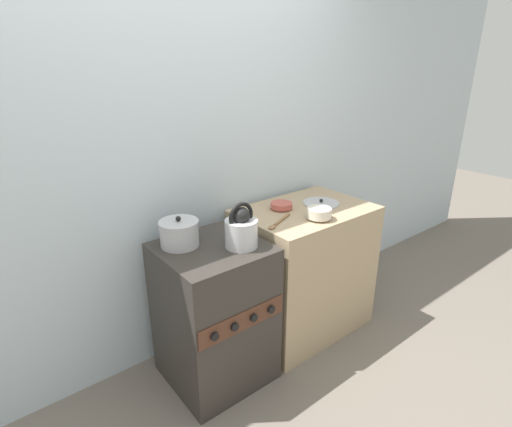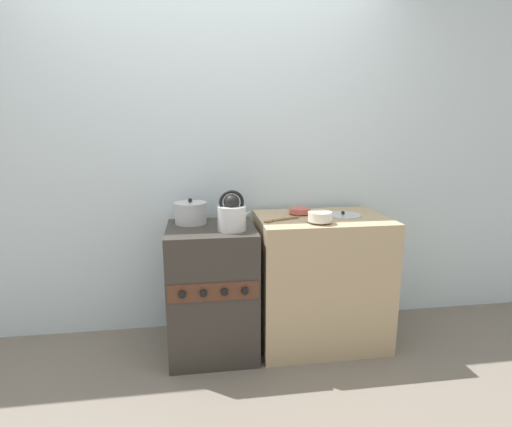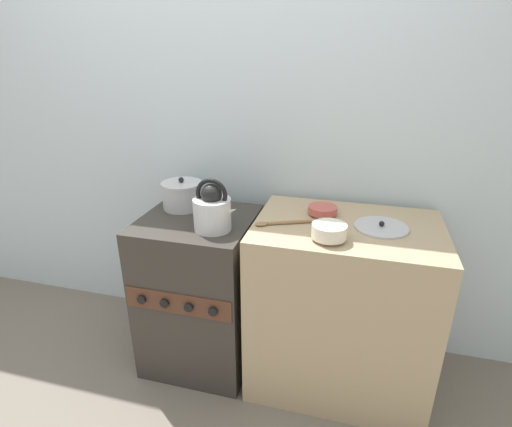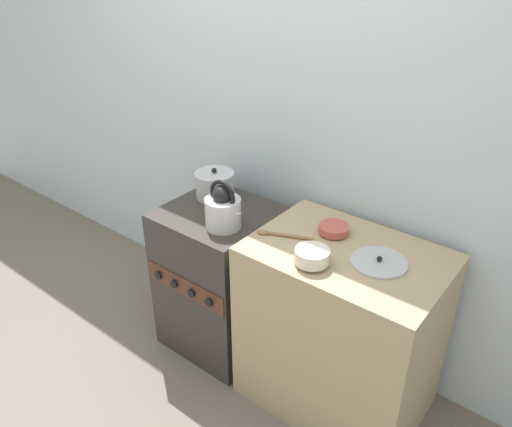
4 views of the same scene
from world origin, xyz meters
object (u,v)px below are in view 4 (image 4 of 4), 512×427
at_px(cooking_pot, 215,185).
at_px(enamel_bowl, 312,256).
at_px(kettle, 223,209).
at_px(stove, 221,278).
at_px(loose_pot_lid, 379,262).
at_px(small_ceramic_bowl, 334,229).

distance_m(cooking_pot, enamel_bowl, 0.83).
bearing_deg(kettle, cooking_pot, 139.45).
xyz_separation_m(stove, kettle, (0.13, -0.10, 0.52)).
distance_m(kettle, loose_pot_lid, 0.77).
relative_size(stove, cooking_pot, 4.01).
distance_m(stove, loose_pot_lid, 0.99).
bearing_deg(enamel_bowl, loose_pot_lid, 40.08).
bearing_deg(kettle, enamel_bowl, -5.67).
xyz_separation_m(stove, cooking_pot, (-0.12, 0.12, 0.49)).
relative_size(kettle, enamel_bowl, 1.70).
xyz_separation_m(cooking_pot, loose_pot_lid, (1.00, -0.09, -0.03)).
bearing_deg(loose_pot_lid, stove, -177.84).
relative_size(cooking_pot, enamel_bowl, 1.44).
relative_size(enamel_bowl, loose_pot_lid, 0.61).
height_order(kettle, loose_pot_lid, kettle).
bearing_deg(kettle, stove, 142.83).
relative_size(enamel_bowl, small_ceramic_bowl, 1.05).
height_order(cooking_pot, enamel_bowl, cooking_pot).
bearing_deg(enamel_bowl, stove, 167.31).
bearing_deg(small_ceramic_bowl, stove, -168.49).
bearing_deg(loose_pot_lid, enamel_bowl, -139.92).
distance_m(stove, cooking_pot, 0.52).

